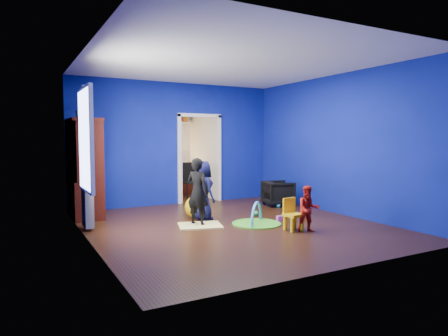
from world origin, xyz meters
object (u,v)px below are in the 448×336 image
toddler_red (308,209)px  child_navy (203,190)px  tv_armoire (85,168)px  kid_chair (294,216)px  study_desk (177,181)px  play_mat (256,224)px  vase (86,113)px  folding_chair (191,181)px  child_black (198,192)px  armchair (278,193)px  crt_tv (87,166)px  hopper_ball (195,207)px

toddler_red → child_navy: bearing=148.1°
tv_armoire → kid_chair: tv_armoire is taller
toddler_red → tv_armoire: size_ratio=0.40×
child_navy → kid_chair: 1.87m
study_desk → play_mat: bearing=-92.2°
vase → play_mat: 3.85m
folding_chair → child_black: bearing=-111.2°
child_black → vase: size_ratio=5.90×
study_desk → armchair: bearing=-64.0°
child_navy → study_desk: bearing=-23.4°
toddler_red → vase: 4.50m
tv_armoire → crt_tv: tv_armoire is taller
tv_armoire → folding_chair: size_ratio=2.13×
tv_armoire → toddler_red: bearing=-45.4°
vase → study_desk: size_ratio=0.24×
crt_tv → folding_chair: size_ratio=0.76×
armchair → hopper_ball: (-2.31, -0.40, -0.08)m
tv_armoire → study_desk: size_ratio=2.23×
child_black → hopper_ball: child_black is taller
armchair → tv_armoire: tv_armoire is taller
child_black → kid_chair: child_black is taller
child_navy → tv_armoire: bearing=45.7°
child_navy → kid_chair: child_navy is taller
vase → tv_armoire: bearing=90.0°
armchair → study_desk: 3.20m
armchair → child_navy: (-2.26, -0.65, 0.28)m
vase → toddler_red: bearing=-42.5°
crt_tv → folding_chair: 3.08m
toddler_red → vase: (-3.08, 2.83, 1.67)m
toddler_red → study_desk: (-0.26, 5.30, -0.02)m
vase → hopper_ball: size_ratio=0.49×
child_black → vase: bearing=17.8°
child_navy → kid_chair: size_ratio=2.29×
hopper_ball → kid_chair: kid_chair is taller
play_mat → child_black: bearing=156.7°
child_navy → tv_armoire: size_ratio=0.58×
hopper_ball → crt_tv: bearing=149.5°
toddler_red → armchair: bearing=90.6°
hopper_ball → armchair: bearing=9.9°
toddler_red → play_mat: toddler_red is taller
crt_tv → play_mat: (2.61, -2.20, -1.01)m
armchair → play_mat: bearing=146.0°
armchair → folding_chair: (-1.41, 1.91, 0.17)m
child_navy → toddler_red: 2.10m
play_mat → crt_tv: bearing=139.8°
child_navy → study_desk: size_ratio=1.30×
crt_tv → study_desk: crt_tv is taller
crt_tv → armchair: bearing=-9.5°
hopper_ball → play_mat: 1.34m
tv_armoire → study_desk: 3.61m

